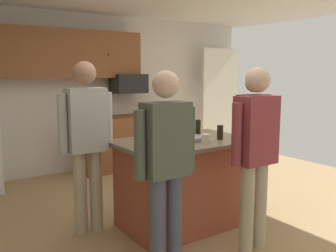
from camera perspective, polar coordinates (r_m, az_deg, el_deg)
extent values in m
plane|color=tan|center=(4.26, 3.04, -14.40)|extent=(7.04, 7.04, 0.00)
cube|color=silver|center=(6.40, -12.13, 5.07)|extent=(6.40, 0.10, 2.60)
cube|color=white|center=(7.46, 8.06, 4.08)|extent=(0.90, 0.06, 2.00)
cube|color=brown|center=(6.07, -15.17, 10.70)|extent=(2.40, 0.35, 0.75)
sphere|color=#4C3823|center=(6.12, -9.16, 10.86)|extent=(0.04, 0.04, 0.04)
cube|color=brown|center=(6.46, -5.90, -2.35)|extent=(1.80, 0.60, 0.90)
sphere|color=#4C3823|center=(6.42, -1.02, -2.38)|extent=(0.04, 0.04, 0.04)
cube|color=black|center=(6.37, -6.12, 6.54)|extent=(0.56, 0.40, 0.32)
cube|color=#9E4C33|center=(4.01, 2.42, -9.07)|extent=(1.28, 0.80, 0.90)
cube|color=#756651|center=(3.89, 2.46, -2.47)|extent=(1.42, 0.94, 0.04)
cylinder|color=tan|center=(3.53, 12.10, -12.35)|extent=(0.13, 0.13, 0.82)
cylinder|color=tan|center=(3.65, 14.00, -11.72)|extent=(0.13, 0.13, 0.82)
cube|color=maroon|center=(3.41, 13.47, -0.62)|extent=(0.38, 0.22, 0.62)
sphere|color=beige|center=(3.37, 13.73, 6.94)|extent=(0.22, 0.22, 0.22)
cylinder|color=maroon|center=(3.24, 10.57, -1.34)|extent=(0.09, 0.09, 0.55)
cylinder|color=maroon|center=(3.59, 16.06, -0.59)|extent=(0.09, 0.09, 0.55)
cylinder|color=tan|center=(3.92, -13.40, -10.05)|extent=(0.13, 0.13, 0.85)
cylinder|color=tan|center=(3.97, -11.07, -9.70)|extent=(0.13, 0.13, 0.85)
cube|color=#B7B7B2|center=(3.78, -12.57, 0.94)|extent=(0.38, 0.22, 0.64)
sphere|color=tan|center=(3.75, -12.80, 8.02)|extent=(0.23, 0.23, 0.23)
cylinder|color=#B7B7B2|center=(3.70, -16.02, 0.39)|extent=(0.09, 0.09, 0.58)
cylinder|color=#B7B7B2|center=(3.87, -9.26, 0.95)|extent=(0.09, 0.09, 0.58)
cylinder|color=#4C5166|center=(3.13, -1.68, -15.07)|extent=(0.13, 0.13, 0.81)
cylinder|color=#4C5166|center=(3.22, 0.97, -14.40)|extent=(0.13, 0.13, 0.81)
cube|color=#4C5647|center=(2.97, -0.35, -2.09)|extent=(0.38, 0.22, 0.61)
sphere|color=beige|center=(2.92, -0.36, 6.47)|extent=(0.22, 0.22, 0.22)
cylinder|color=#4C5647|center=(2.85, -4.38, -2.97)|extent=(0.09, 0.09, 0.54)
cylinder|color=#4C5647|center=(3.11, 3.35, -2.00)|extent=(0.09, 0.09, 0.54)
cylinder|color=#383842|center=(4.66, 12.01, -7.44)|extent=(0.13, 0.13, 0.79)
cylinder|color=#383842|center=(4.78, 13.44, -7.09)|extent=(0.13, 0.13, 0.79)
cube|color=black|center=(4.58, 13.01, 1.06)|extent=(0.38, 0.22, 0.59)
sphere|color=#8C664C|center=(4.55, 13.19, 6.46)|extent=(0.21, 0.21, 0.21)
cylinder|color=black|center=(4.42, 10.86, 0.58)|extent=(0.09, 0.09, 0.53)
cylinder|color=black|center=(4.76, 14.98, 1.01)|extent=(0.09, 0.09, 0.53)
cylinder|color=black|center=(3.94, 8.06, -0.97)|extent=(0.07, 0.07, 0.15)
cylinder|color=white|center=(3.73, 5.84, -1.94)|extent=(0.09, 0.09, 0.09)
torus|color=white|center=(3.77, 6.54, -1.78)|extent=(0.06, 0.01, 0.06)
cylinder|color=white|center=(3.71, -4.03, -1.98)|extent=(0.08, 0.08, 0.09)
torus|color=white|center=(3.73, -3.30, -1.83)|extent=(0.06, 0.01, 0.06)
cylinder|color=black|center=(4.28, 4.66, -0.12)|extent=(0.06, 0.06, 0.16)
cylinder|color=black|center=(3.56, -3.85, -1.97)|extent=(0.07, 0.07, 0.15)
cube|color=#B7B7BC|center=(3.83, 2.46, -2.20)|extent=(0.44, 0.30, 0.02)
cube|color=#A8A8AD|center=(3.82, 2.46, -1.91)|extent=(0.44, 0.30, 0.02)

